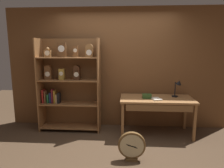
{
  "coord_description": "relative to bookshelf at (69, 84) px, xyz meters",
  "views": [
    {
      "loc": [
        0.22,
        -3.02,
        1.74
      ],
      "look_at": [
        -0.04,
        0.59,
        1.1
      ],
      "focal_mm": 32.53,
      "sensor_mm": 36.0,
      "label": 1
    }
  ],
  "objects": [
    {
      "name": "ground_plane",
      "position": [
        0.99,
        -1.11,
        -1.0
      ],
      "size": [
        10.0,
        10.0,
        0.0
      ],
      "primitive_type": "plane",
      "color": "#4C3826"
    },
    {
      "name": "back_wood_panel",
      "position": [
        0.99,
        0.3,
        0.3
      ],
      "size": [
        4.8,
        0.05,
        2.6
      ],
      "primitive_type": "cube",
      "color": "brown",
      "rests_on": "ground"
    },
    {
      "name": "bookshelf",
      "position": [
        0.0,
        0.0,
        0.0
      ],
      "size": [
        1.27,
        0.4,
        1.94
      ],
      "color": "brown",
      "rests_on": "ground"
    },
    {
      "name": "workbench",
      "position": [
        1.82,
        -0.15,
        -0.32
      ],
      "size": [
        1.45,
        0.73,
        0.75
      ],
      "color": "#9E6B3D",
      "rests_on": "ground"
    },
    {
      "name": "desk_lamp",
      "position": [
        2.25,
        -0.02,
        -0.02
      ],
      "size": [
        0.19,
        0.19,
        0.37
      ],
      "color": "black",
      "rests_on": "workbench"
    },
    {
      "name": "toolbox_small",
      "position": [
        1.63,
        -0.15,
        -0.2
      ],
      "size": [
        0.18,
        0.12,
        0.08
      ],
      "primitive_type": "cube",
      "color": "#2D5123",
      "rests_on": "workbench"
    },
    {
      "name": "open_repair_manual",
      "position": [
        1.8,
        -0.25,
        -0.23
      ],
      "size": [
        0.22,
        0.26,
        0.02
      ],
      "primitive_type": "cube",
      "rotation": [
        0.0,
        0.0,
        0.29
      ],
      "color": "silver",
      "rests_on": "workbench"
    },
    {
      "name": "round_clock_large",
      "position": [
        1.31,
        -1.18,
        -0.76
      ],
      "size": [
        0.43,
        0.11,
        0.47
      ],
      "color": "brown",
      "rests_on": "ground"
    }
  ]
}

